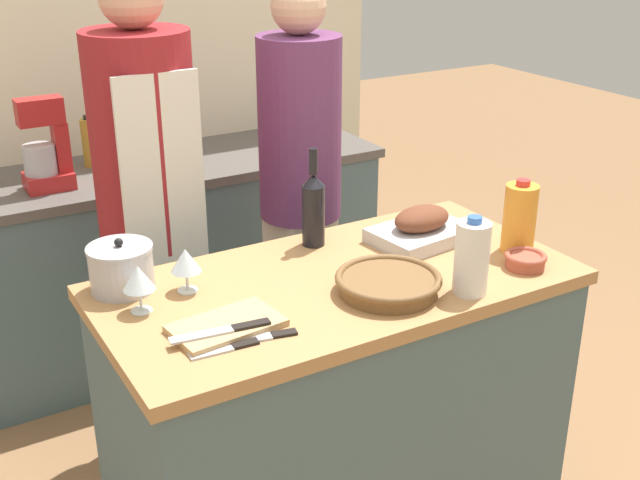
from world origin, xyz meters
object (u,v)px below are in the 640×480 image
juice_jug (520,218)px  stand_mixer (46,152)px  wine_glass_left (139,279)px  condiment_bottle_short (309,125)px  cutting_board (226,326)px  condiment_bottle_tall (124,153)px  stock_pot (121,268)px  knife_paring (266,337)px  condiment_bottle_extra (89,143)px  wine_bottle_green (313,208)px  knife_chef (224,330)px  person_cook_guest (300,182)px  roasting_pan (421,228)px  person_cook_aproned (150,204)px  mixing_bowl (525,260)px  wicker_basket (388,283)px  milk_jug (472,258)px  wine_glass_right (186,261)px  knife_bread (227,348)px

juice_jug → stand_mixer: size_ratio=0.63×
wine_glass_left → condiment_bottle_short: wine_glass_left is taller
cutting_board → condiment_bottle_short: condiment_bottle_short is taller
stand_mixer → condiment_bottle_tall: bearing=13.2°
stock_pot → knife_paring: stock_pot is taller
stock_pot → condiment_bottle_tall: (0.38, 1.20, -0.05)m
condiment_bottle_short → condiment_bottle_extra: size_ratio=0.71×
wine_bottle_green → knife_chef: 0.62m
condiment_bottle_tall → person_cook_guest: bearing=-54.4°
wine_bottle_green → condiment_bottle_tall: (-0.22, 1.19, -0.10)m
roasting_pan → person_cook_aproned: 0.92m
mixing_bowl → condiment_bottle_extra: size_ratio=0.56×
wine_glass_left → condiment_bottle_extra: condiment_bottle_extra is taller
wicker_basket → person_cook_aproned: person_cook_aproned is taller
condiment_bottle_short → milk_jug: bearing=-105.4°
wine_glass_left → condiment_bottle_short: bearing=46.8°
stand_mixer → condiment_bottle_extra: 0.30m
mixing_bowl → wicker_basket: bearing=170.9°
wicker_basket → person_cook_guest: bearing=75.5°
roasting_pan → condiment_bottle_short: (0.37, 1.35, -0.03)m
cutting_board → milk_jug: 0.68m
roasting_pan → cutting_board: 0.78m
wine_glass_left → knife_chef: bearing=-61.1°
condiment_bottle_short → knife_paring: bearing=-122.8°
wicker_basket → juice_jug: bearing=4.0°
juice_jug → mixing_bowl: bearing=-122.0°
knife_chef → condiment_bottle_short: (1.15, 1.60, -0.01)m
wine_glass_left → person_cook_guest: 1.10m
wine_glass_left → condiment_bottle_extra: size_ratio=0.59×
wine_bottle_green → person_cook_aproned: 0.62m
roasting_pan → condiment_bottle_extra: 1.60m
juice_jug → person_cook_aproned: (-0.86, 0.85, -0.07)m
juice_jug → condiment_bottle_tall: (-0.73, 1.54, -0.09)m
stand_mixer → person_cook_guest: 0.99m
roasting_pan → juice_jug: juice_jug is taller
wicker_basket → condiment_bottle_short: condiment_bottle_short is taller
wicker_basket → condiment_bottle_short: (0.66, 1.59, -0.01)m
roasting_pan → condiment_bottle_short: size_ratio=2.09×
cutting_board → stock_pot: (-0.15, 0.35, 0.06)m
mixing_bowl → wine_glass_left: wine_glass_left is taller
cutting_board → wine_glass_left: 0.26m
cutting_board → condiment_bottle_short: (1.13, 1.56, 0.01)m
condiment_bottle_short → person_cook_aproned: (-1.02, -0.71, 0.03)m
condiment_bottle_extra → person_cook_aproned: (-0.02, -0.82, -0.01)m
wine_glass_right → knife_chef: (-0.02, -0.29, -0.07)m
wine_bottle_green → wine_glass_left: size_ratio=2.38×
condiment_bottle_tall → stand_mixer: bearing=-166.8°
roasting_pan → condiment_bottle_extra: condiment_bottle_extra is taller
knife_bread → stand_mixer: (-0.05, 1.56, 0.09)m
wine_bottle_green → wine_glass_right: bearing=-167.1°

